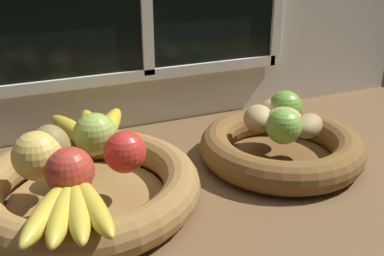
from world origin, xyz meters
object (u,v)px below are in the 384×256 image
at_px(fruit_bowl_right, 281,147).
at_px(apple_golden_left, 37,156).
at_px(apple_green_back, 95,134).
at_px(lime_far, 285,107).
at_px(apple_red_front, 70,171).
at_px(lime_near, 284,126).
at_px(apple_red_right, 125,152).
at_px(potato_back, 279,111).
at_px(fruit_bowl_left, 86,187).
at_px(banana_bunch_back, 91,129).
at_px(potato_small, 308,126).
at_px(banana_bunch_front, 71,206).
at_px(potato_large, 283,120).
at_px(pear_brown, 50,149).
at_px(potato_oblong, 258,118).

distance_m(fruit_bowl_right, apple_golden_left, 0.44).
bearing_deg(apple_green_back, lime_far, -1.50).
bearing_deg(apple_red_front, lime_near, 3.59).
xyz_separation_m(apple_red_right, potato_back, (0.33, 0.07, -0.01)).
bearing_deg(lime_far, potato_back, 152.74).
relative_size(fruit_bowl_left, banana_bunch_back, 1.93).
relative_size(apple_golden_left, potato_small, 0.98).
distance_m(banana_bunch_front, potato_back, 0.46).
bearing_deg(apple_red_front, fruit_bowl_right, 8.93).
xyz_separation_m(potato_large, lime_near, (-0.03, -0.04, 0.01)).
distance_m(fruit_bowl_left, potato_large, 0.37).
xyz_separation_m(fruit_bowl_left, lime_far, (0.40, 0.04, 0.06)).
height_order(apple_red_front, pear_brown, pear_brown).
distance_m(apple_red_right, lime_far, 0.35).
relative_size(potato_back, potato_small, 1.04).
height_order(apple_red_right, banana_bunch_front, apple_red_right).
relative_size(apple_golden_left, banana_bunch_back, 0.40).
xyz_separation_m(apple_red_right, banana_bunch_front, (-0.10, -0.09, -0.02)).
relative_size(apple_red_front, pear_brown, 0.91).
xyz_separation_m(fruit_bowl_left, fruit_bowl_right, (0.37, 0.00, 0.00)).
xyz_separation_m(pear_brown, banana_bunch_back, (0.08, 0.10, -0.02)).
xyz_separation_m(apple_golden_left, potato_small, (0.47, -0.03, -0.02)).
bearing_deg(apple_golden_left, lime_far, 4.79).
bearing_deg(apple_green_back, banana_bunch_front, -112.55).
distance_m(apple_red_right, potato_small, 0.34).
distance_m(apple_red_front, potato_back, 0.43).
bearing_deg(fruit_bowl_left, pear_brown, 159.25).
distance_m(fruit_bowl_left, potato_back, 0.40).
bearing_deg(pear_brown, potato_back, 3.60).
relative_size(fruit_bowl_right, pear_brown, 4.06).
relative_size(apple_green_back, pear_brown, 0.95).
height_order(banana_bunch_front, banana_bunch_back, banana_bunch_back).
relative_size(apple_green_back, potato_large, 1.01).
bearing_deg(banana_bunch_back, potato_oblong, -16.83).
bearing_deg(lime_far, apple_golden_left, -175.21).
distance_m(apple_red_front, potato_large, 0.40).
xyz_separation_m(apple_golden_left, pear_brown, (0.02, 0.02, 0.00)).
bearing_deg(potato_large, potato_back, 65.56).
distance_m(apple_golden_left, lime_near, 0.41).
height_order(fruit_bowl_right, apple_red_right, apple_red_right).
bearing_deg(fruit_bowl_left, potato_oblong, 4.88).
xyz_separation_m(apple_red_front, apple_green_back, (0.06, 0.11, 0.00)).
bearing_deg(fruit_bowl_right, banana_bunch_front, -163.48).
bearing_deg(apple_golden_left, apple_green_back, 26.72).
distance_m(apple_red_right, apple_golden_left, 0.13).
bearing_deg(potato_back, apple_green_back, 179.31).
height_order(apple_red_front, potato_large, apple_red_front).
relative_size(fruit_bowl_right, lime_far, 4.78).
bearing_deg(apple_green_back, apple_red_right, -70.18).
bearing_deg(lime_far, potato_small, -88.51).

